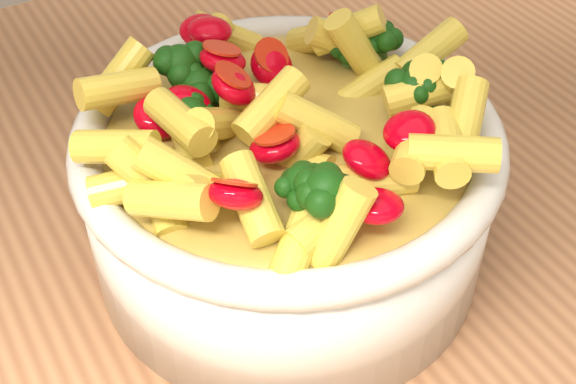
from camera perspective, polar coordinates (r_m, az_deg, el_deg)
table at (r=0.65m, az=3.98°, el=-7.39°), size 1.20×0.80×0.90m
serving_bowl at (r=0.50m, az=0.00°, el=0.12°), size 0.26×0.26×0.11m
pasta_salad at (r=0.46m, az=0.00°, el=6.45°), size 0.20×0.20×0.05m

